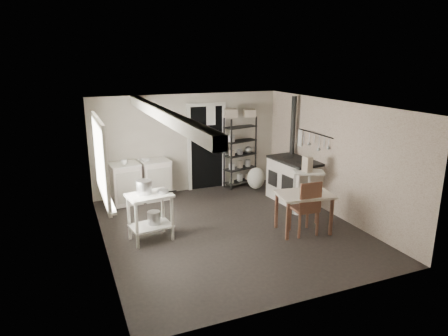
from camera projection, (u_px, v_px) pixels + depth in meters
name	position (u px, v px, depth m)	size (l,w,h in m)	color
floor	(230.00, 228.00, 7.47)	(5.00, 5.00, 0.00)	black
ceiling	(231.00, 105.00, 6.86)	(5.00, 5.00, 0.00)	silver
wall_back	(188.00, 143.00, 9.40)	(4.50, 0.02, 2.30)	#B6AC9B
wall_front	(310.00, 219.00, 4.94)	(4.50, 0.02, 2.30)	#B6AC9B
wall_left	(101.00, 184.00, 6.34)	(0.02, 5.00, 2.30)	#B6AC9B
wall_right	(333.00, 158.00, 8.00)	(0.02, 5.00, 2.30)	#B6AC9B
window	(99.00, 160.00, 6.44)	(0.12, 1.76, 1.28)	silver
doorway	(207.00, 148.00, 9.58)	(0.96, 0.10, 2.08)	silver
ceiling_beam	(163.00, 115.00, 6.45)	(0.18, 5.00, 0.18)	silver
wallpaper_panel	(333.00, 158.00, 7.99)	(0.01, 5.00, 2.30)	beige
utensil_rail	(314.00, 133.00, 8.40)	(0.06, 1.20, 0.44)	#B6B6B8
prep_table	(150.00, 218.00, 6.91)	(0.74, 0.53, 0.84)	silver
stockpot	(144.00, 188.00, 6.79)	(0.26, 0.26, 0.28)	#B6B6B8
saucepan	(163.00, 193.00, 6.86)	(0.19, 0.19, 0.10)	#B6B6B8
bucket	(154.00, 218.00, 6.96)	(0.22, 0.22, 0.24)	#B6B6B8
base_cabinets	(141.00, 181.00, 8.84)	(1.36, 0.58, 0.89)	beige
mixing_bowl	(145.00, 158.00, 8.76)	(0.29, 0.29, 0.07)	silver
counter_cup	(124.00, 161.00, 8.50)	(0.14, 0.14, 0.11)	silver
shelf_rack	(240.00, 149.00, 9.74)	(0.82, 0.32, 1.72)	black
shelf_jar	(228.00, 133.00, 9.49)	(0.09, 0.09, 0.20)	silver
storage_box_a	(231.00, 105.00, 9.38)	(0.30, 0.26, 0.20)	beige
storage_box_b	(250.00, 106.00, 9.52)	(0.27, 0.25, 0.17)	beige
stove	(294.00, 182.00, 8.78)	(0.68, 1.22, 0.96)	beige
stovepipe	(293.00, 127.00, 8.98)	(0.12, 0.12, 1.49)	black
side_ledge	(308.00, 194.00, 8.06)	(0.59, 0.32, 0.91)	silver
oats_box	(307.00, 167.00, 7.88)	(0.12, 0.20, 0.31)	beige
work_table	(303.00, 212.00, 7.26)	(0.97, 0.68, 0.73)	beige
table_cup	(320.00, 190.00, 7.10)	(0.10, 0.10, 0.09)	silver
chair	(304.00, 208.00, 7.16)	(0.42, 0.44, 1.02)	brown
flour_sack	(256.00, 179.00, 9.71)	(0.44, 0.37, 0.53)	silver
floor_crock	(297.00, 211.00, 8.14)	(0.11, 0.11, 0.14)	silver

